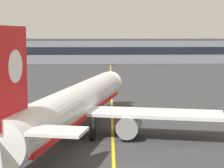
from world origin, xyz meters
TOP-DOWN VIEW (x-y plane):
  - taxiway_centreline at (0.00, 30.00)m, footprint 8.71×179.82m
  - airliner_foreground at (-5.09, 12.89)m, footprint 32.21×40.95m
  - terminal_building at (4.67, 131.76)m, footprint 157.08×12.40m

SIDE VIEW (x-z plane):
  - taxiway_centreline at x=0.00m, z-range 0.00..0.01m
  - airliner_foreground at x=-5.09m, z-range -2.46..9.19m
  - terminal_building at x=4.67m, z-range 0.01..9.53m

